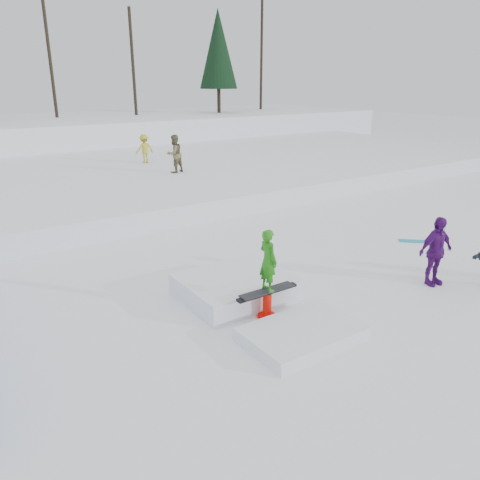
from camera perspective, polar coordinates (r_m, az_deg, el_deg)
ground at (r=11.17m, az=3.70°, el=-8.60°), size 120.00×120.00×0.00m
snow_berm at (r=38.47m, az=-25.39°, el=11.31°), size 60.00×14.00×2.40m
snow_midrise at (r=25.01m, az=-19.52°, el=6.93°), size 50.00×18.00×0.80m
treeline at (r=38.16m, az=-16.54°, el=21.72°), size 40.24×4.22×10.50m
walker_olive at (r=23.44m, az=-8.00°, el=10.37°), size 1.05×0.92×1.84m
walker_ygreen at (r=26.55m, az=-11.57°, el=10.86°), size 1.02×0.60×1.55m
spectator_purple at (r=13.21m, az=22.74°, el=-1.26°), size 1.14×0.61×1.85m
loose_board_teal at (r=16.81m, az=21.15°, el=-0.17°), size 1.21×1.17×0.03m
jib_rail_feature at (r=11.16m, az=1.51°, el=-6.86°), size 2.60×4.40×2.11m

